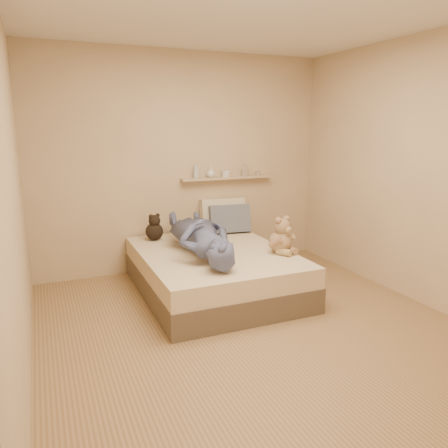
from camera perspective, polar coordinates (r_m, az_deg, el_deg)
name	(u,v)px	position (r m, az deg, el deg)	size (l,w,h in m)	color
room	(255,180)	(3.59, 4.08, 5.69)	(3.80, 3.80, 3.80)	#97774E
bed	(214,271)	(4.67, -1.35, -6.22)	(1.50, 1.90, 0.45)	brown
game_console	(223,253)	(4.00, -0.12, -3.80)	(0.18, 0.10, 0.06)	silver
teddy_bear	(282,238)	(4.53, 7.54, -1.81)	(0.31, 0.32, 0.39)	#A97E5C
dark_plush	(154,229)	(5.07, -9.08, -0.61)	(0.20, 0.20, 0.31)	black
pillow_cream	(223,215)	(5.46, -0.18, 1.23)	(0.55, 0.16, 0.40)	beige
pillow_grey	(230,219)	(5.36, 0.73, 0.67)	(0.50, 0.14, 0.34)	#565B69
person	(200,235)	(4.50, -3.09, -1.46)	(0.57, 1.57, 0.38)	#4A5275
wall_shelf	(227,178)	(5.50, 0.42, 6.05)	(1.20, 0.12, 0.03)	tan
shelf_bottles	(220,171)	(5.45, -0.56, 6.89)	(0.92, 0.14, 0.19)	silver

